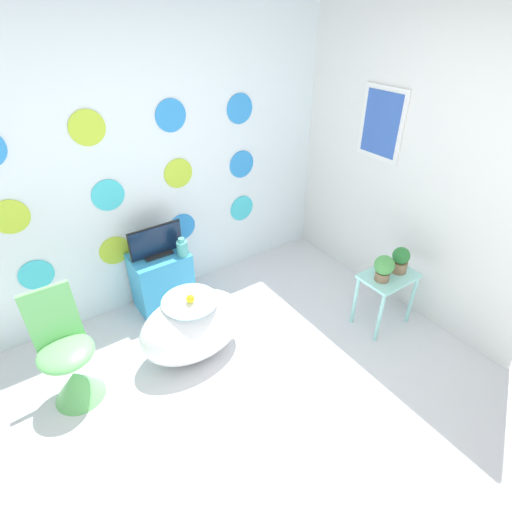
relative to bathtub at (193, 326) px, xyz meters
name	(u,v)px	position (x,y,z in m)	size (l,w,h in m)	color
ground_plane	(282,447)	(0.08, -1.06, -0.28)	(12.00, 12.00, 0.00)	silver
wall_back_dotted	(138,165)	(0.08, 0.93, 1.02)	(4.67, 0.05, 2.60)	white
wall_right	(388,155)	(1.94, -0.07, 1.02)	(0.06, 2.97, 2.60)	silver
bathtub	(193,326)	(0.00, 0.00, 0.00)	(0.86, 0.52, 0.56)	white
rubber_duck	(190,298)	(-0.01, -0.04, 0.31)	(0.06, 0.07, 0.08)	yellow
chair	(71,368)	(-0.89, 0.11, 0.00)	(0.37, 0.38, 0.88)	#66C166
tv_cabinet	(162,281)	(0.05, 0.70, 0.00)	(0.49, 0.36, 0.56)	#389ED6
tv	(156,243)	(0.05, 0.70, 0.40)	(0.47, 0.12, 0.28)	black
vase	(182,248)	(0.23, 0.58, 0.35)	(0.10, 0.10, 0.17)	#51B2AD
side_table	(387,285)	(1.52, -0.61, 0.13)	(0.47, 0.32, 0.51)	#99E0D8
potted_plant_left	(384,267)	(1.42, -0.62, 0.36)	(0.16, 0.16, 0.23)	#8C6B4C
potted_plant_right	(400,260)	(1.63, -0.61, 0.35)	(0.14, 0.14, 0.23)	#8C6B4C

